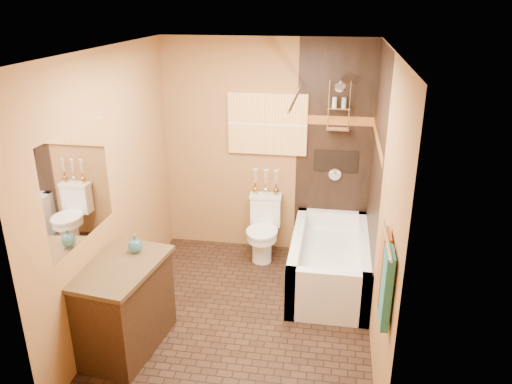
% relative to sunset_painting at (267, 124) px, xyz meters
% --- Properties ---
extents(floor, '(3.00, 3.00, 0.00)m').
position_rel_sunset_painting_xyz_m(floor, '(-0.02, -1.48, -1.55)').
color(floor, black).
rests_on(floor, ground).
extents(wall_left, '(0.02, 3.00, 2.50)m').
position_rel_sunset_painting_xyz_m(wall_left, '(-1.22, -1.48, -0.30)').
color(wall_left, olive).
rests_on(wall_left, floor).
extents(wall_right, '(0.02, 3.00, 2.50)m').
position_rel_sunset_painting_xyz_m(wall_right, '(1.18, -1.48, -0.30)').
color(wall_right, olive).
rests_on(wall_right, floor).
extents(wall_back, '(2.40, 0.02, 2.50)m').
position_rel_sunset_painting_xyz_m(wall_back, '(-0.02, 0.02, -0.30)').
color(wall_back, olive).
rests_on(wall_back, floor).
extents(wall_front, '(2.40, 0.02, 2.50)m').
position_rel_sunset_painting_xyz_m(wall_front, '(-0.02, -2.98, -0.30)').
color(wall_front, olive).
rests_on(wall_front, floor).
extents(ceiling, '(3.00, 3.00, 0.00)m').
position_rel_sunset_painting_xyz_m(ceiling, '(-0.02, -1.48, 0.95)').
color(ceiling, silver).
rests_on(ceiling, wall_back).
extents(alcove_tile_back, '(0.85, 0.01, 2.50)m').
position_rel_sunset_painting_xyz_m(alcove_tile_back, '(0.76, 0.01, -0.30)').
color(alcove_tile_back, black).
rests_on(alcove_tile_back, wall_back).
extents(alcove_tile_right, '(0.01, 1.50, 2.50)m').
position_rel_sunset_painting_xyz_m(alcove_tile_right, '(1.17, -0.73, -0.30)').
color(alcove_tile_right, black).
rests_on(alcove_tile_right, wall_right).
extents(mosaic_band_back, '(0.85, 0.01, 0.10)m').
position_rel_sunset_painting_xyz_m(mosaic_band_back, '(0.76, 0.00, 0.07)').
color(mosaic_band_back, brown).
rests_on(mosaic_band_back, alcove_tile_back).
extents(mosaic_band_right, '(0.01, 1.50, 0.10)m').
position_rel_sunset_painting_xyz_m(mosaic_band_right, '(1.16, -0.73, 0.07)').
color(mosaic_band_right, brown).
rests_on(mosaic_band_right, alcove_tile_right).
extents(alcove_niche, '(0.50, 0.01, 0.25)m').
position_rel_sunset_painting_xyz_m(alcove_niche, '(0.78, 0.01, -0.40)').
color(alcove_niche, black).
rests_on(alcove_niche, alcove_tile_back).
extents(shower_fixtures, '(0.24, 0.33, 1.16)m').
position_rel_sunset_painting_xyz_m(shower_fixtures, '(0.78, -0.10, 0.12)').
color(shower_fixtures, silver).
rests_on(shower_fixtures, floor).
extents(curtain_rod, '(0.03, 1.55, 0.03)m').
position_rel_sunset_painting_xyz_m(curtain_rod, '(0.38, -0.73, 0.47)').
color(curtain_rod, silver).
rests_on(curtain_rod, wall_back).
extents(towel_bar, '(0.02, 0.55, 0.02)m').
position_rel_sunset_painting_xyz_m(towel_bar, '(1.13, -2.53, -0.10)').
color(towel_bar, silver).
rests_on(towel_bar, wall_right).
extents(towel_teal, '(0.05, 0.22, 0.52)m').
position_rel_sunset_painting_xyz_m(towel_teal, '(1.14, -2.66, -0.37)').
color(towel_teal, '#1F6965').
rests_on(towel_teal, towel_bar).
extents(towel_rust, '(0.05, 0.22, 0.52)m').
position_rel_sunset_painting_xyz_m(towel_rust, '(1.14, -2.40, -0.37)').
color(towel_rust, brown).
rests_on(towel_rust, towel_bar).
extents(sunset_painting, '(0.90, 0.04, 0.70)m').
position_rel_sunset_painting_xyz_m(sunset_painting, '(0.00, 0.00, 0.00)').
color(sunset_painting, orange).
rests_on(sunset_painting, wall_back).
extents(vanity_mirror, '(0.01, 1.00, 0.90)m').
position_rel_sunset_painting_xyz_m(vanity_mirror, '(-1.20, -2.06, -0.05)').
color(vanity_mirror, white).
rests_on(vanity_mirror, wall_left).
extents(bathtub, '(0.80, 1.50, 0.55)m').
position_rel_sunset_painting_xyz_m(bathtub, '(0.78, -0.73, -1.33)').
color(bathtub, white).
rests_on(bathtub, floor).
extents(toilet, '(0.38, 0.55, 0.73)m').
position_rel_sunset_painting_xyz_m(toilet, '(0.00, -0.25, -1.18)').
color(toilet, white).
rests_on(toilet, floor).
extents(vanity, '(0.68, 0.98, 0.81)m').
position_rel_sunset_painting_xyz_m(vanity, '(-0.94, -2.06, -1.14)').
color(vanity, black).
rests_on(vanity, floor).
extents(teal_bottle, '(0.17, 0.17, 0.20)m').
position_rel_sunset_painting_xyz_m(teal_bottle, '(-0.89, -1.82, -0.66)').
color(teal_bottle, '#23626A').
rests_on(teal_bottle, vanity).
extents(bud_vases, '(0.31, 0.06, 0.30)m').
position_rel_sunset_painting_xyz_m(bud_vases, '(0.00, -0.09, -0.65)').
color(bud_vases, '#B98539').
rests_on(bud_vases, toilet).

